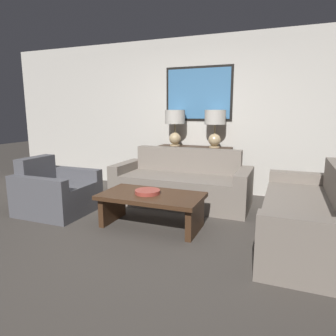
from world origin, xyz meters
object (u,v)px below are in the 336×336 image
Objects in this scene: couch_by_back_wall at (181,185)px; coffee_table at (152,203)px; table_lamp_left at (175,123)px; couch_by_side at (309,216)px; decorative_bowl at (148,192)px; console_table at (194,170)px; armchair_near_back_wall at (56,193)px; table_lamp_right at (215,123)px.

coffee_table is at bearing -91.19° from couch_by_back_wall.
couch_by_side is at bearing -35.14° from table_lamp_left.
decorative_bowl is at bearing -94.14° from couch_by_back_wall.
console_table is 2.27m from armchair_near_back_wall.
coffee_table is (-1.76, -0.23, 0.02)m from couch_by_side.
decorative_bowl is 0.34× the size of armchair_near_back_wall.
table_lamp_right reaches higher than console_table.
table_lamp_left is 0.30× the size of couch_by_side.
coffee_table is at bearing -3.92° from decorative_bowl.
table_lamp_right is 1.92m from decorative_bowl.
table_lamp_left is 2.26m from armchair_near_back_wall.
couch_by_back_wall is at bearing -118.37° from table_lamp_right.
table_lamp_right reaches higher than coffee_table.
table_lamp_left and table_lamp_right have the same top height.
table_lamp_left reaches higher than couch_by_side.
coffee_table is (-0.02, -1.71, -0.10)m from console_table.
table_lamp_right is at bearing 133.39° from couch_by_side.
table_lamp_left is at bearing 180.00° from table_lamp_right.
console_table is 0.88m from table_lamp_left.
couch_by_side is at bearing 7.23° from decorative_bowl.
couch_by_side is 2.27× the size of armchair_near_back_wall.
console_table is 0.88m from table_lamp_right.
couch_by_back_wall reaches higher than console_table.
couch_by_side is at bearing 7.57° from coffee_table.
console_table is 1.38× the size of armchair_near_back_wall.
armchair_near_back_wall is (-1.51, -1.04, -0.02)m from couch_by_back_wall.
table_lamp_right is 0.50× the size of coffee_table.
table_lamp_right is 0.30× the size of couch_by_side.
armchair_near_back_wall reaches higher than decorative_bowl.
couch_by_side is (1.74, -0.82, 0.00)m from couch_by_back_wall.
decorative_bowl is 1.45m from armchair_near_back_wall.
armchair_near_back_wall is at bearing -137.80° from table_lamp_right.
couch_by_side is 1.78m from coffee_table.
coffee_table is (-0.37, -1.71, -0.91)m from table_lamp_right.
couch_by_side is 1.84m from decorative_bowl.
table_lamp_left is 0.70m from table_lamp_right.
couch_by_back_wall is 6.67× the size of decorative_bowl.
coffee_table is 1.49m from armchair_near_back_wall.
couch_by_side is 3.26m from armchair_near_back_wall.
couch_by_back_wall is 1.06m from coffee_table.
console_table is 4.05× the size of decorative_bowl.
coffee_table is 4.01× the size of decorative_bowl.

